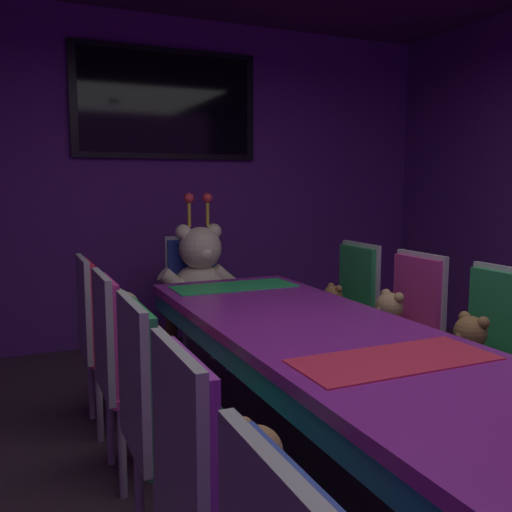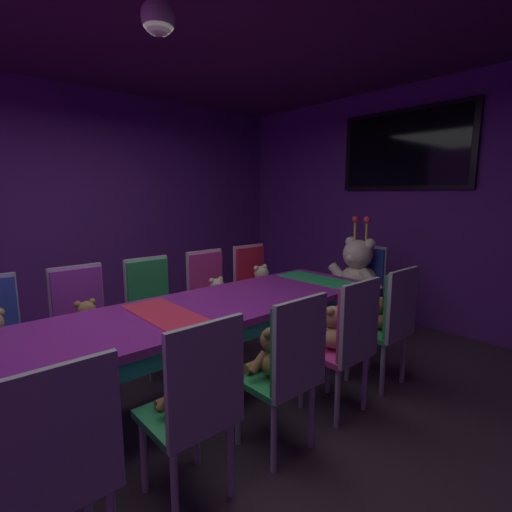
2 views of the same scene
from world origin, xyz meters
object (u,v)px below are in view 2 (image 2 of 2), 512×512
chair_right_5 (392,316)px  teddy_right_5 (376,315)px  teddy_left_2 (87,321)px  chair_right_2 (198,397)px  teddy_right_4 (332,330)px  teddy_right_1 (49,444)px  banquet_table (166,326)px  chair_left_2 (81,315)px  chair_right_1 (58,459)px  pendant_light (158,17)px  teddy_left_5 (262,282)px  chair_right_4 (349,335)px  king_teddy_bear (357,271)px  chair_left_5 (253,280)px  teddy_right_3 (272,354)px  chair_left_3 (151,301)px  chair_left_4 (209,289)px  chair_right_3 (290,361)px  throne_chair (365,281)px  wall_tv (404,150)px  teddy_left_4 (218,294)px

chair_right_5 → teddy_right_5: 0.14m
teddy_left_2 → chair_right_2: chair_right_2 is taller
teddy_right_4 → teddy_right_5: 0.59m
teddy_right_1 → chair_right_2: 0.62m
banquet_table → chair_left_2: chair_left_2 is taller
chair_right_1 → pendant_light: size_ratio=4.92×
chair_right_2 → chair_right_5: same height
teddy_left_5 → chair_right_4: chair_right_4 is taller
teddy_left_2 → chair_right_2: (1.51, 0.03, 0.01)m
teddy_left_2 → teddy_left_5: teddy_left_5 is taller
banquet_table → king_teddy_bear: 2.25m
teddy_right_4 → chair_right_5: 0.60m
chair_right_1 → teddy_right_5: chair_right_1 is taller
chair_left_5 → teddy_right_3: 1.94m
chair_left_3 → banquet_table: bearing=-19.4°
chair_left_4 → banquet_table: bearing=-47.9°
chair_left_5 → banquet_table: bearing=-60.9°
chair_right_3 → throne_chair: (-0.84, 2.08, 0.00)m
chair_right_1 → chair_right_2: same height
king_teddy_bear → wall_tv: bearing=180.0°
teddy_left_2 → chair_right_3: size_ratio=0.31×
chair_left_2 → chair_right_4: 2.07m
banquet_table → teddy_left_2: (-0.68, -0.31, -0.08)m
teddy_left_2 → chair_right_1: 1.64m
teddy_left_4 → teddy_right_5: 1.49m
teddy_left_2 → throne_chair: size_ratio=0.31×
banquet_table → wall_tv: (0.00, 3.11, 1.39)m
teddy_right_1 → teddy_right_3: teddy_right_3 is taller
chair_right_3 → king_teddy_bear: size_ratio=1.15×
chair_left_2 → teddy_left_5: size_ratio=2.83×
teddy_right_4 → teddy_left_2: bearing=42.0°
teddy_left_4 → teddy_right_4: (1.37, 0.01, 0.01)m
teddy_right_4 → chair_left_5: bearing=-20.9°
chair_left_4 → chair_left_5: size_ratio=1.00×
chair_right_3 → throne_chair: size_ratio=1.00×
chair_right_3 → chair_right_4: (-0.01, 0.60, 0.00)m
teddy_left_5 → pendant_light: (0.79, -1.53, 1.95)m
teddy_right_1 → teddy_right_4: teddy_right_4 is taller
chair_left_5 → king_teddy_bear: bearing=41.2°
chair_left_4 → throne_chair: 1.71m
teddy_right_5 → pendant_light: 2.57m
teddy_right_4 → chair_right_5: size_ratio=0.34×
chair_right_2 → teddy_right_3: chair_right_2 is taller
chair_right_1 → chair_left_3: bearing=-35.2°
chair_left_3 → teddy_left_4: 0.64m
throne_chair → chair_right_5: bearing=42.4°
teddy_left_5 → chair_right_5: size_ratio=0.35×
king_teddy_bear → chair_right_2: bearing=18.0°
chair_right_5 → throne_chair: (-0.82, 0.90, 0.00)m
chair_left_4 → teddy_left_5: 0.61m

